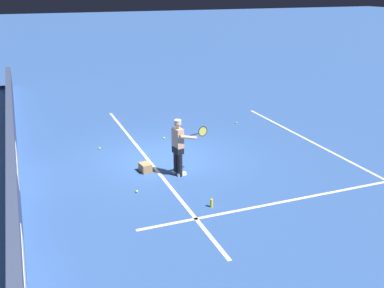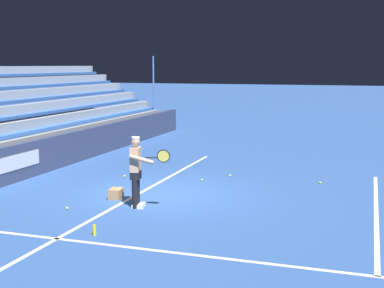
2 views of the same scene
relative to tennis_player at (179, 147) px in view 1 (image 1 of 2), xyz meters
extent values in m
plane|color=#2D5193|center=(-1.44, -0.03, -0.89)|extent=(160.00, 160.00, 0.00)
cube|color=white|center=(-1.44, -0.53, -0.89)|extent=(12.00, 0.10, 0.01)
cube|color=white|center=(2.67, 3.97, -0.89)|extent=(0.10, 12.00, 0.01)
cube|color=white|center=(-1.44, 5.47, -0.89)|extent=(8.22, 0.10, 0.01)
cube|color=#384260|center=(-1.44, -4.59, -0.34)|extent=(26.72, 0.24, 1.10)
cube|color=silver|center=(-1.10, -4.46, -0.29)|extent=(2.80, 0.01, 0.44)
cube|color=silver|center=(3.97, -4.46, -0.29)|extent=(2.20, 0.01, 0.40)
cylinder|color=black|center=(-0.11, -0.05, -0.45)|extent=(0.15, 0.15, 0.88)
cylinder|color=black|center=(0.11, 0.00, -0.45)|extent=(0.15, 0.15, 0.88)
cube|color=white|center=(-0.12, 0.01, -0.85)|extent=(0.17, 0.30, 0.09)
cube|color=white|center=(0.09, 0.05, -0.85)|extent=(0.17, 0.30, 0.09)
cube|color=black|center=(0.00, -0.03, -0.09)|extent=(0.38, 0.29, 0.20)
cube|color=tan|center=(0.00, -0.03, 0.28)|extent=(0.40, 0.28, 0.58)
sphere|color=tan|center=(0.00, -0.02, 0.71)|extent=(0.21, 0.21, 0.21)
cylinder|color=white|center=(0.00, -0.02, 0.80)|extent=(0.20, 0.20, 0.05)
cylinder|color=tan|center=(-0.24, -0.08, 0.24)|extent=(0.09, 0.09, 0.56)
cylinder|color=tan|center=(0.20, 0.22, 0.33)|extent=(0.21, 0.59, 0.24)
cylinder|color=black|center=(0.14, 0.45, 0.38)|extent=(0.10, 0.30, 0.03)
torus|color=black|center=(0.08, 0.73, 0.42)|extent=(0.09, 0.31, 0.31)
cylinder|color=#D6D14C|center=(0.08, 0.73, 0.42)|extent=(0.06, 0.27, 0.27)
cube|color=#A87F51|center=(-0.60, -0.87, -0.76)|extent=(0.44, 0.35, 0.26)
sphere|color=#CCE533|center=(0.72, -1.49, -0.86)|extent=(0.07, 0.07, 0.07)
sphere|color=#CCE533|center=(-3.08, -1.82, -0.86)|extent=(0.07, 0.07, 0.07)
sphere|color=#CCE533|center=(-4.04, 3.95, -0.86)|extent=(0.07, 0.07, 0.07)
sphere|color=#CCE533|center=(-3.30, 0.60, -0.86)|extent=(0.07, 0.07, 0.07)
sphere|color=#CCE533|center=(-4.18, 1.23, -0.86)|extent=(0.07, 0.07, 0.07)
cylinder|color=yellow|center=(2.24, 0.08, -0.78)|extent=(0.07, 0.07, 0.22)
camera|label=1|loc=(11.64, -4.15, 4.51)|focal=42.00mm
camera|label=2|loc=(11.45, 5.25, 2.51)|focal=50.00mm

